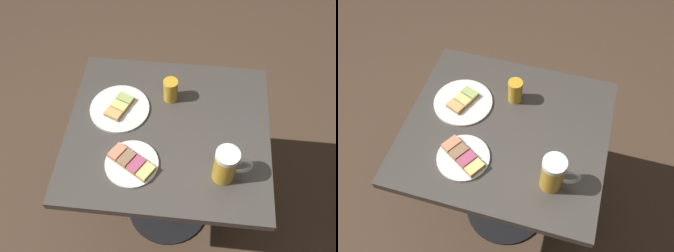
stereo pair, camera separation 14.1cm
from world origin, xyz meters
TOP-DOWN VIEW (x-y plane):
  - ground_plane at (0.00, 0.00)m, footprint 6.00×6.00m
  - cafe_table at (0.00, 0.00)m, footprint 0.71×0.79m
  - plate_near at (0.08, 0.20)m, footprint 0.24×0.24m
  - plate_far at (-0.17, 0.12)m, footprint 0.20×0.20m
  - beer_mug at (-0.18, -0.22)m, footprint 0.08×0.14m
  - beer_glass_small at (0.16, 0.01)m, footprint 0.06×0.06m

SIDE VIEW (x-z plane):
  - ground_plane at x=0.00m, z-range 0.00..0.00m
  - cafe_table at x=0.00m, z-range 0.21..0.97m
  - plate_near at x=0.08m, z-range 0.75..0.78m
  - plate_far at x=-0.17m, z-range 0.75..0.78m
  - beer_glass_small at x=0.16m, z-range 0.76..0.86m
  - beer_mug at x=-0.18m, z-range 0.76..0.91m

